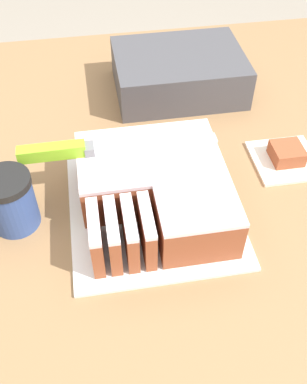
% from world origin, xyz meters
% --- Properties ---
extents(ground_plane, '(8.00, 8.00, 0.00)m').
position_xyz_m(ground_plane, '(0.00, 0.00, 0.00)').
color(ground_plane, '#9E9384').
extents(countertop, '(1.40, 1.10, 0.89)m').
position_xyz_m(countertop, '(0.00, 0.00, 0.45)').
color(countertop, '#936D47').
rests_on(countertop, ground_plane).
extents(cake_board, '(0.28, 0.29, 0.01)m').
position_xyz_m(cake_board, '(0.06, -0.08, 0.90)').
color(cake_board, white).
rests_on(cake_board, countertop).
extents(cake, '(0.23, 0.25, 0.08)m').
position_xyz_m(cake, '(0.06, -0.08, 0.94)').
color(cake, '#994C2D').
rests_on(cake, cake_board).
extents(knife, '(0.33, 0.03, 0.02)m').
position_xyz_m(knife, '(-0.06, -0.02, 0.99)').
color(knife, silver).
rests_on(knife, cake).
extents(coffee_cup, '(0.08, 0.08, 0.10)m').
position_xyz_m(coffee_cup, '(-0.17, -0.07, 0.95)').
color(coffee_cup, '#334C8C').
rests_on(coffee_cup, countertop).
extents(paper_napkin, '(0.12, 0.12, 0.01)m').
position_xyz_m(paper_napkin, '(0.32, 0.00, 0.90)').
color(paper_napkin, white).
rests_on(paper_napkin, countertop).
extents(brownie, '(0.06, 0.06, 0.03)m').
position_xyz_m(brownie, '(0.32, 0.00, 0.92)').
color(brownie, '#994C2D').
rests_on(brownie, paper_napkin).
extents(storage_box, '(0.28, 0.21, 0.09)m').
position_xyz_m(storage_box, '(0.17, 0.27, 0.94)').
color(storage_box, '#47474C').
rests_on(storage_box, countertop).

